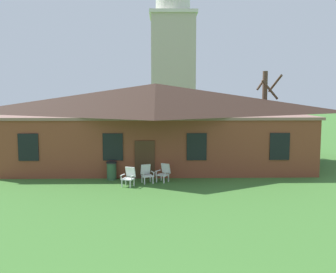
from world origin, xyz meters
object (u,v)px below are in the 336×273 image
lawn_chair_near_door (147,173)px  trash_bin (112,171)px  lawn_chair_left_end (164,172)px  lawn_chair_by_porch (129,176)px

lawn_chair_near_door → trash_bin: 2.07m
lawn_chair_left_end → trash_bin: bearing=169.5°
lawn_chair_by_porch → lawn_chair_left_end: bearing=28.2°
lawn_chair_by_porch → trash_bin: 1.81m
lawn_chair_near_door → trash_bin: size_ratio=0.98×
lawn_chair_near_door → trash_bin: bearing=158.2°
lawn_chair_left_end → lawn_chair_near_door: bearing=-164.8°
lawn_chair_by_porch → lawn_chair_left_end: (1.78, 0.95, 0.00)m
lawn_chair_near_door → lawn_chair_left_end: (0.90, 0.25, 0.00)m
lawn_chair_near_door → lawn_chair_left_end: bearing=15.2°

